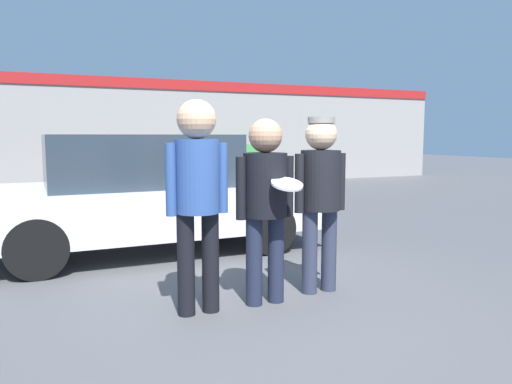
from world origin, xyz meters
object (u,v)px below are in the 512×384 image
person_middle_with_frisbee (265,194)px  parked_car_near (146,193)px  person_left (197,185)px  person_right (320,187)px  shrub (248,165)px

person_middle_with_frisbee → parked_car_near: bearing=101.7°
person_left → person_right: size_ratio=1.07×
person_left → person_right: person_left is taller
shrub → person_left: bearing=-115.7°
person_right → person_middle_with_frisbee: bearing=-171.5°
parked_car_near → person_right: bearing=-64.8°
person_left → parked_car_near: bearing=87.8°
person_right → shrub: 10.75m
person_right → person_left: bearing=-176.1°
shrub → person_right: bearing=-109.8°
parked_car_near → shrub: parked_car_near is taller
person_left → person_right: 1.27m
person_middle_with_frisbee → shrub: bearing=67.3°
parked_car_near → shrub: size_ratio=3.52×
person_left → parked_car_near: size_ratio=0.41×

